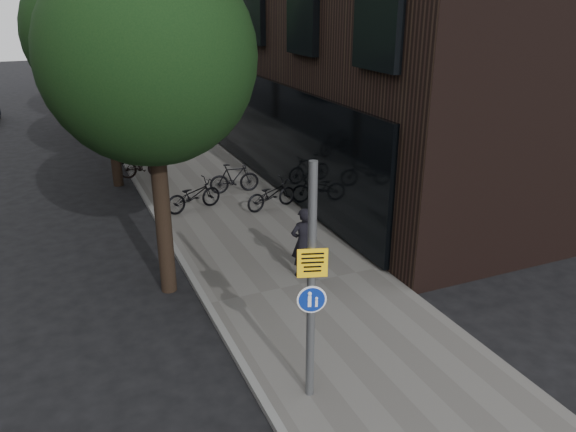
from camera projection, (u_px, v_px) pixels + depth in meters
ground at (363, 372)px, 10.30m from camera, size 120.00×120.00×0.00m
sidewalk at (218, 199)px, 18.91m from camera, size 4.50×60.00×0.12m
curb_edge at (151, 208)px, 18.07m from camera, size 0.15×60.00×0.13m
street_tree_near at (152, 66)px, 11.45m from camera, size 4.40×4.40×7.50m
street_tree_mid at (103, 38)px, 18.71m from camera, size 5.00×5.00×7.80m
street_tree_far at (81, 26)px, 26.39m from camera, size 5.00×5.00×7.80m
signpost at (311, 286)px, 8.81m from camera, size 0.46×0.17×4.11m
pedestrian at (303, 242)px, 13.30m from camera, size 0.64×0.43×1.74m
parked_bike_facade_near at (271, 194)px, 17.71m from camera, size 1.90×1.01×0.95m
parked_bike_facade_far at (234, 178)px, 19.15m from camera, size 1.75×0.68×1.02m
parked_bike_curb_near at (193, 195)px, 17.57m from camera, size 1.97×1.10×0.98m
parked_bike_curb_far at (142, 164)px, 20.65m from camera, size 1.81×0.94×1.05m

